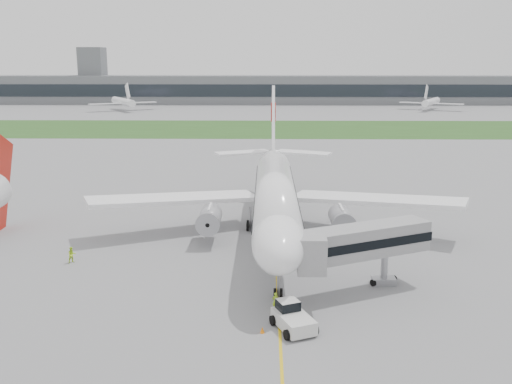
{
  "coord_description": "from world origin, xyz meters",
  "views": [
    {
      "loc": [
        -1.23,
        -65.12,
        21.88
      ],
      "look_at": [
        -2.37,
        2.0,
        6.26
      ],
      "focal_mm": 40.0,
      "sensor_mm": 36.0,
      "label": 1
    }
  ],
  "objects_px": {
    "airliner": "(275,192)",
    "jet_bridge": "(357,243)",
    "ground_crew_near": "(275,301)",
    "pushback_tug": "(292,317)"
  },
  "relations": [
    {
      "from": "airliner",
      "to": "jet_bridge",
      "type": "relative_size",
      "value": 3.91
    },
    {
      "from": "jet_bridge",
      "to": "ground_crew_near",
      "type": "xyz_separation_m",
      "value": [
        -7.75,
        -3.97,
        -4.16
      ]
    },
    {
      "from": "airliner",
      "to": "jet_bridge",
      "type": "bearing_deg",
      "value": -68.15
    },
    {
      "from": "pushback_tug",
      "to": "airliner",
      "type": "bearing_deg",
      "value": 69.3
    },
    {
      "from": "pushback_tug",
      "to": "jet_bridge",
      "type": "distance_m",
      "value": 10.67
    },
    {
      "from": "pushback_tug",
      "to": "ground_crew_near",
      "type": "xyz_separation_m",
      "value": [
        -1.33,
        3.58,
        -0.18
      ]
    },
    {
      "from": "pushback_tug",
      "to": "ground_crew_near",
      "type": "height_order",
      "value": "pushback_tug"
    },
    {
      "from": "airliner",
      "to": "jet_bridge",
      "type": "height_order",
      "value": "airliner"
    },
    {
      "from": "airliner",
      "to": "pushback_tug",
      "type": "bearing_deg",
      "value": -87.73
    },
    {
      "from": "jet_bridge",
      "to": "ground_crew_near",
      "type": "bearing_deg",
      "value": -178.34
    }
  ]
}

